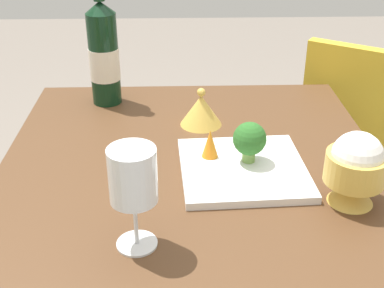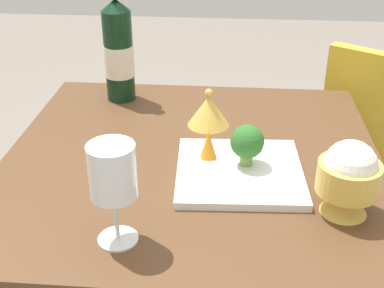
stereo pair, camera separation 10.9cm
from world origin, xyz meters
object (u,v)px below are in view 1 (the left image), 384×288
object	(u,v)px
broccoli_floret	(250,140)
rice_bowl_lid	(201,110)
serving_plate	(243,169)
wine_glass	(133,178)
wine_bottle	(104,54)
carrot_garnish_left	(210,143)
rice_bowl	(355,167)
chair_by_wall	(369,143)

from	to	relation	value
broccoli_floret	rice_bowl_lid	bearing A→B (deg)	112.97
serving_plate	wine_glass	bearing A→B (deg)	-132.16
wine_bottle	carrot_garnish_left	xyz separation A→B (m)	(0.25, -0.33, -0.09)
serving_plate	rice_bowl	bearing A→B (deg)	-30.45
rice_bowl_lid	serving_plate	size ratio (longest dim) A/B	0.38
rice_bowl	rice_bowl_lid	bearing A→B (deg)	128.03
rice_bowl_lid	broccoli_floret	xyz separation A→B (m)	(0.09, -0.21, 0.03)
chair_by_wall	rice_bowl_lid	distance (m)	0.66
chair_by_wall	serving_plate	bearing A→B (deg)	-98.47
wine_bottle	rice_bowl	world-z (taller)	wine_bottle
rice_bowl	carrot_garnish_left	size ratio (longest dim) A/B	2.36
rice_bowl	broccoli_floret	distance (m)	0.22
rice_bowl_lid	carrot_garnish_left	world-z (taller)	rice_bowl_lid
rice_bowl_lid	serving_plate	bearing A→B (deg)	-71.55
rice_bowl_lid	rice_bowl	bearing A→B (deg)	-51.97
wine_bottle	rice_bowl_lid	size ratio (longest dim) A/B	3.34
rice_bowl	serving_plate	world-z (taller)	rice_bowl
serving_plate	broccoli_floret	size ratio (longest dim) A/B	3.06
rice_bowl_lid	serving_plate	xyz separation A→B (m)	(0.07, -0.22, -0.03)
rice_bowl_lid	broccoli_floret	size ratio (longest dim) A/B	1.17
chair_by_wall	rice_bowl	size ratio (longest dim) A/B	6.00
wine_bottle	carrot_garnish_left	bearing A→B (deg)	-52.54
wine_glass	carrot_garnish_left	xyz separation A→B (m)	(0.14, 0.26, -0.08)
wine_bottle	wine_glass	bearing A→B (deg)	-78.98
chair_by_wall	wine_glass	world-z (taller)	wine_glass
serving_plate	carrot_garnish_left	bearing A→B (deg)	148.39
wine_bottle	wine_glass	distance (m)	0.60
serving_plate	carrot_garnish_left	size ratio (longest dim) A/B	4.36
rice_bowl	broccoli_floret	world-z (taller)	rice_bowl
rice_bowl_lid	carrot_garnish_left	size ratio (longest dim) A/B	1.66
wine_bottle	broccoli_floret	distance (m)	0.48
rice_bowl_lid	chair_by_wall	bearing A→B (deg)	27.97
wine_bottle	rice_bowl	distance (m)	0.69
chair_by_wall	wine_glass	size ratio (longest dim) A/B	4.75
wine_glass	rice_bowl	xyz separation A→B (m)	(0.39, 0.11, -0.05)
wine_bottle	serving_plate	distance (m)	0.50
rice_bowl	broccoli_floret	xyz separation A→B (m)	(-0.17, 0.13, -0.01)
rice_bowl	carrot_garnish_left	world-z (taller)	rice_bowl
chair_by_wall	rice_bowl_lid	bearing A→B (deg)	-118.15
broccoli_floret	carrot_garnish_left	xyz separation A→B (m)	(-0.08, 0.02, -0.02)
broccoli_floret	carrot_garnish_left	distance (m)	0.08
carrot_garnish_left	wine_bottle	bearing A→B (deg)	127.46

